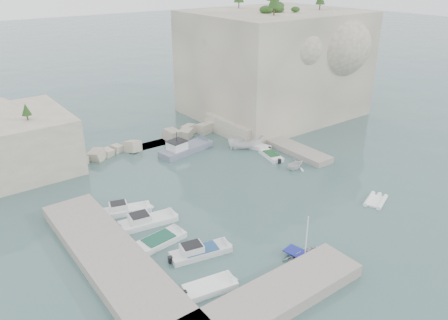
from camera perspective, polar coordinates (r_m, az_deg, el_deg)
ground at (r=47.91m, az=4.31°, el=-5.64°), size 400.00×400.00×0.00m
cliff_east at (r=75.66m, az=6.44°, el=12.38°), size 26.00×22.00×17.00m
cliff_terrace at (r=67.59m, az=2.77°, el=4.68°), size 8.00×10.00×2.50m
outcrop_west at (r=60.14m, az=-27.11°, el=1.72°), size 16.00×14.00×7.00m
quay_west at (r=39.47m, az=-14.22°, el=-12.71°), size 5.00×24.00×1.10m
quay_south at (r=34.57m, az=5.29°, el=-18.11°), size 18.00×4.00×1.10m
ledge_east at (r=62.66m, az=7.74°, el=2.05°), size 3.00×16.00×0.80m
breakwater at (r=63.73m, az=-9.36°, el=2.61°), size 28.00×3.00×1.40m
motorboat_a at (r=47.20m, az=-12.63°, el=-6.70°), size 5.83×3.20×1.40m
motorboat_b at (r=44.91m, az=-9.84°, el=-8.17°), size 6.52×2.97×1.40m
motorboat_c at (r=41.87m, az=-8.49°, el=-10.70°), size 5.85×2.68×0.70m
motorboat_d at (r=40.09m, az=-3.05°, el=-12.21°), size 6.30×3.00×1.40m
motorboat_e at (r=36.43m, az=-1.82°, el=-16.54°), size 4.89×2.69×0.70m
rowboat at (r=39.95m, az=10.46°, el=-12.79°), size 4.68×3.75×0.86m
inflatable_dinghy at (r=50.79m, az=19.17°, el=-5.19°), size 4.01×2.95×0.44m
tender_east_a at (r=56.31m, az=9.22°, el=-1.13°), size 3.21×2.84×1.59m
tender_east_b at (r=59.20m, az=6.14°, el=0.36°), size 2.56×4.89×0.70m
tender_east_c at (r=62.21m, az=3.97°, el=1.65°), size 3.20×5.44×0.70m
tender_east_d at (r=61.80m, az=2.86°, el=1.52°), size 5.47×3.94×1.98m
work_boat at (r=60.83m, az=-4.97°, el=1.08°), size 9.03×4.00×2.20m
rowboat_mast at (r=38.50m, az=10.74°, el=-9.77°), size 0.10×0.10×4.20m
vegetation at (r=71.99m, az=2.80°, el=19.49°), size 53.48×13.88×13.40m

